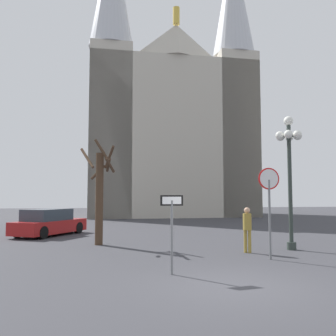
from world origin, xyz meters
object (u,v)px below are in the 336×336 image
at_px(parked_car_near_red, 49,223).
at_px(pedestrian_walking, 247,225).
at_px(stop_sign, 269,196).
at_px(bare_tree, 100,192).
at_px(street_lamp, 289,157).
at_px(cathedral, 169,126).
at_px(one_way_arrow_sign, 172,222).

xyz_separation_m(parked_car_near_red, pedestrian_walking, (8.30, -7.50, 0.36)).
height_order(stop_sign, parked_car_near_red, stop_sign).
bearing_deg(pedestrian_walking, stop_sign, -82.45).
bearing_deg(parked_car_near_red, pedestrian_walking, -42.10).
bearing_deg(bare_tree, parked_car_near_red, 122.60).
bearing_deg(street_lamp, cathedral, 91.18).
relative_size(stop_sign, street_lamp, 0.57).
bearing_deg(pedestrian_walking, one_way_arrow_sign, -136.14).
height_order(one_way_arrow_sign, pedestrian_walking, one_way_arrow_sign).
bearing_deg(street_lamp, stop_sign, -132.27).
bearing_deg(stop_sign, pedestrian_walking, 97.55).
distance_m(stop_sign, parked_car_near_red, 12.48).
relative_size(cathedral, stop_sign, 10.17).
distance_m(one_way_arrow_sign, bare_tree, 6.90).
distance_m(stop_sign, bare_tree, 7.43).
bearing_deg(stop_sign, street_lamp, 47.73).
distance_m(parked_car_near_red, pedestrian_walking, 11.19).
bearing_deg(pedestrian_walking, bare_tree, 150.10).
bearing_deg(pedestrian_walking, cathedral, 86.92).
bearing_deg(bare_tree, pedestrian_walking, -29.90).
xyz_separation_m(stop_sign, bare_tree, (-5.75, 4.71, 0.16)).
distance_m(cathedral, street_lamp, 27.36).
xyz_separation_m(street_lamp, bare_tree, (-7.55, 2.72, -1.39)).
xyz_separation_m(cathedral, stop_sign, (-1.25, -28.59, -7.90)).
height_order(bare_tree, parked_car_near_red, bare_tree).
xyz_separation_m(street_lamp, parked_car_near_red, (-10.31, 7.04, -3.02)).
bearing_deg(pedestrian_walking, street_lamp, 12.99).
xyz_separation_m(cathedral, parked_car_near_red, (-9.76, -19.57, -9.36)).
bearing_deg(parked_car_near_red, stop_sign, -46.70).
xyz_separation_m(one_way_arrow_sign, pedestrian_walking, (3.46, 3.33, -0.37)).
bearing_deg(parked_car_near_red, one_way_arrow_sign, -65.91).
distance_m(one_way_arrow_sign, pedestrian_walking, 4.81).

